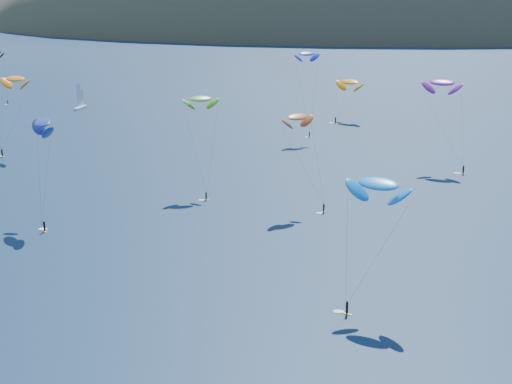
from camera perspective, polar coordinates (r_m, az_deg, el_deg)
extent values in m
ellipsoid|color=#3D3526|center=(603.94, 6.72, 11.73)|extent=(600.00, 300.00, 210.00)
ellipsoid|color=#3D3526|center=(654.92, -7.71, 12.62)|extent=(340.00, 240.00, 120.00)
ellipsoid|color=slate|center=(846.27, -18.96, 13.25)|extent=(240.00, 180.00, 44.00)
cube|color=white|center=(259.25, -13.86, 6.55)|extent=(2.64, 7.03, 0.82)
cylinder|color=white|center=(258.84, -13.90, 7.62)|extent=(0.13, 0.13, 9.60)
cube|color=yellow|center=(198.61, -19.62, 2.68)|extent=(1.70, 0.92, 0.09)
cylinder|color=black|center=(198.37, -19.65, 2.97)|extent=(0.38, 0.38, 1.75)
sphere|color=#8C6047|center=(198.14, -19.68, 3.25)|extent=(0.29, 0.29, 0.29)
ellipsoid|color=orange|center=(200.41, -18.72, 8.58)|extent=(9.75, 6.53, 4.99)
cube|color=yellow|center=(152.73, -4.00, -0.61)|extent=(1.42, 0.93, 0.08)
cylinder|color=black|center=(152.47, -4.01, -0.31)|extent=(0.32, 0.32, 1.48)
sphere|color=#8C6047|center=(152.21, -4.02, 0.00)|extent=(0.25, 0.25, 0.25)
ellipsoid|color=#50B724|center=(158.60, -4.44, 7.45)|extent=(8.38, 6.34, 4.24)
cube|color=yellow|center=(209.74, 4.29, 4.41)|extent=(1.26, 0.92, 0.07)
cylinder|color=black|center=(209.56, 4.29, 4.62)|extent=(0.29, 0.29, 1.33)
sphere|color=#8C6047|center=(209.39, 4.30, 4.83)|extent=(0.22, 0.22, 0.22)
ellipsoid|color=#1932C6|center=(209.69, 4.07, 10.99)|extent=(8.46, 6.90, 4.29)
cube|color=yellow|center=(104.54, 7.27, -9.64)|extent=(1.61, 1.02, 0.09)
cylinder|color=black|center=(104.10, 7.29, -9.16)|extent=(0.37, 0.37, 1.67)
sphere|color=#8C6047|center=(103.67, 7.31, -8.68)|extent=(0.28, 0.28, 0.28)
ellipsoid|color=#0E7AD9|center=(104.27, 9.78, 0.66)|extent=(10.39, 7.71, 5.26)
cube|color=yellow|center=(178.55, 16.22, 1.41)|extent=(1.68, 0.92, 0.09)
cylinder|color=black|center=(178.29, 16.25, 1.72)|extent=(0.38, 0.38, 1.72)
sphere|color=#8C6047|center=(178.03, 16.28, 2.03)|extent=(0.29, 0.29, 0.29)
ellipsoid|color=#7D1C8B|center=(183.16, 14.68, 8.48)|extent=(10.44, 7.05, 5.34)
cube|color=yellow|center=(145.40, 5.43, -1.60)|extent=(1.31, 1.28, 0.08)
cylinder|color=black|center=(145.11, 5.44, -1.27)|extent=(0.33, 0.33, 1.52)
sphere|color=#8C6047|center=(144.83, 5.45, -0.94)|extent=(0.25, 0.25, 0.25)
ellipsoid|color=#D25927|center=(146.06, 3.31, 6.03)|extent=(7.86, 7.76, 4.21)
cube|color=yellow|center=(140.16, -16.54, -3.02)|extent=(1.36, 1.53, 0.09)
cylinder|color=black|center=(139.82, -16.58, -2.64)|extent=(0.37, 0.37, 1.70)
sphere|color=#8C6047|center=(139.50, -16.61, -2.26)|extent=(0.29, 0.29, 0.29)
ellipsoid|color=navy|center=(144.53, -16.71, 5.34)|extent=(8.93, 9.66, 5.03)
cube|color=yellow|center=(229.06, 6.36, 5.48)|extent=(1.60, 1.30, 0.09)
cylinder|color=black|center=(228.86, 6.37, 5.73)|extent=(0.38, 0.38, 1.73)
sphere|color=#8C6047|center=(228.65, 6.38, 5.98)|extent=(0.29, 0.29, 0.29)
ellipsoid|color=#FF9307|center=(234.91, 7.52, 8.73)|extent=(10.69, 9.30, 5.48)
cube|color=yellow|center=(273.88, -19.22, 6.60)|extent=(1.34, 0.81, 0.07)
cylinder|color=black|center=(273.74, -19.24, 6.76)|extent=(0.30, 0.30, 1.38)
sphere|color=#8C6047|center=(273.60, -19.26, 6.93)|extent=(0.23, 0.23, 0.23)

